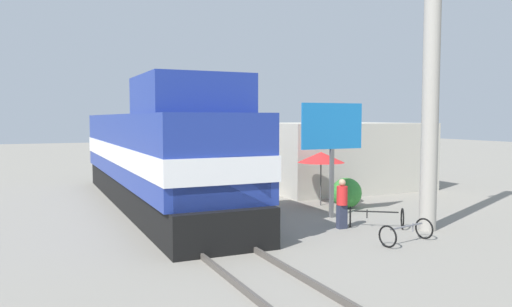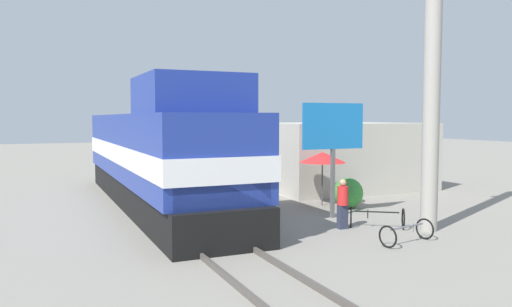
# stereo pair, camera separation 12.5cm
# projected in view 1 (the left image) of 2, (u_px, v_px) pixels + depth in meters

# --- Properties ---
(ground_plane) EXTENTS (120.00, 120.00, 0.00)m
(ground_plane) POSITION_uv_depth(u_px,v_px,m) (194.00, 232.00, 15.18)
(ground_plane) COLOR gray
(rail_near) EXTENTS (0.08, 34.03, 0.15)m
(rail_near) POSITION_uv_depth(u_px,v_px,m) (171.00, 232.00, 14.88)
(rail_near) COLOR #4C4742
(rail_near) RESTS_ON ground_plane
(rail_far) EXTENTS (0.08, 34.03, 0.15)m
(rail_far) POSITION_uv_depth(u_px,v_px,m) (217.00, 228.00, 15.47)
(rail_far) COLOR #4C4742
(rail_far) RESTS_ON ground_plane
(locomotive) EXTENTS (3.19, 16.28, 4.75)m
(locomotive) POSITION_uv_depth(u_px,v_px,m) (157.00, 156.00, 19.35)
(locomotive) COLOR black
(locomotive) RESTS_ON ground_plane
(utility_pole) EXTENTS (1.80, 0.51, 10.93)m
(utility_pole) POSITION_uv_depth(u_px,v_px,m) (432.00, 51.00, 15.09)
(utility_pole) COLOR #9E998E
(utility_pole) RESTS_ON ground_plane
(vendor_umbrella) EXTENTS (1.86, 1.86, 2.13)m
(vendor_umbrella) POSITION_uv_depth(u_px,v_px,m) (321.00, 157.00, 19.72)
(vendor_umbrella) COLOR #4C4C4C
(vendor_umbrella) RESTS_ON ground_plane
(billboard_sign) EXTENTS (2.41, 0.12, 3.99)m
(billboard_sign) POSITION_uv_depth(u_px,v_px,m) (332.00, 132.00, 17.24)
(billboard_sign) COLOR #595959
(billboard_sign) RESTS_ON ground_plane
(shrub_cluster) EXTENTS (1.17, 1.17, 1.17)m
(shrub_cluster) POSITION_uv_depth(u_px,v_px,m) (346.00, 193.00, 19.24)
(shrub_cluster) COLOR #388C38
(shrub_cluster) RESTS_ON ground_plane
(person_bystander) EXTENTS (0.34, 0.34, 1.57)m
(person_bystander) POSITION_uv_depth(u_px,v_px,m) (342.00, 202.00, 15.62)
(person_bystander) COLOR #2D3347
(person_bystander) RESTS_ON ground_plane
(bicycle) EXTENTS (1.74, 1.49, 0.66)m
(bicycle) POSITION_uv_depth(u_px,v_px,m) (376.00, 217.00, 15.75)
(bicycle) COLOR black
(bicycle) RESTS_ON ground_plane
(bicycle_spare) EXTENTS (1.76, 0.94, 0.61)m
(bicycle_spare) POSITION_uv_depth(u_px,v_px,m) (407.00, 232.00, 13.83)
(bicycle_spare) COLOR black
(bicycle_spare) RESTS_ON ground_plane
(building_block_distant) EXTENTS (7.80, 6.29, 3.23)m
(building_block_distant) POSITION_uv_depth(u_px,v_px,m) (335.00, 155.00, 25.12)
(building_block_distant) COLOR #B7B2A3
(building_block_distant) RESTS_ON ground_plane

